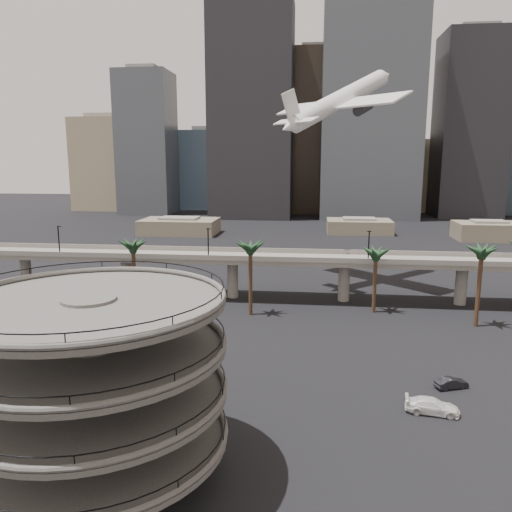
# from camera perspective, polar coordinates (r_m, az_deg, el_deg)

# --- Properties ---
(ground) EXTENTS (700.00, 700.00, 0.00)m
(ground) POSITION_cam_1_polar(r_m,az_deg,el_deg) (49.32, -0.12, -22.47)
(ground) COLOR black
(ground) RESTS_ON ground
(parking_ramp) EXTENTS (22.20, 22.20, 17.35)m
(parking_ramp) POSITION_cam_1_polar(r_m,az_deg,el_deg) (44.49, -18.07, -12.54)
(parking_ramp) COLOR #4D4B48
(parking_ramp) RESTS_ON ground
(overpass) EXTENTS (130.00, 9.30, 14.70)m
(overpass) POSITION_cam_1_polar(r_m,az_deg,el_deg) (98.04, 3.66, -0.78)
(overpass) COLOR slate
(overpass) RESTS_ON ground
(palm_trees) EXTENTS (76.40, 18.40, 14.00)m
(palm_trees) POSITION_cam_1_polar(r_m,az_deg,el_deg) (89.74, 10.83, 0.53)
(palm_trees) COLOR #4C3120
(palm_trees) RESTS_ON ground
(low_buildings) EXTENTS (135.00, 27.50, 6.80)m
(low_buildings) POSITION_cam_1_polar(r_m,az_deg,el_deg) (184.81, 7.22, 3.26)
(low_buildings) COLOR #625A48
(low_buildings) RESTS_ON ground
(skyline) EXTENTS (269.00, 86.00, 110.71)m
(skyline) POSITION_cam_1_polar(r_m,az_deg,el_deg) (258.54, 9.16, 13.70)
(skyline) COLOR gray
(skyline) RESTS_ON ground
(airborne_jet) EXTENTS (27.78, 28.47, 17.32)m
(airborne_jet) POSITION_cam_1_polar(r_m,az_deg,el_deg) (112.46, 9.60, 17.12)
(airborne_jet) COLOR silver
(airborne_jet) RESTS_ON ground
(car_a) EXTENTS (4.45, 2.03, 1.48)m
(car_a) POSITION_cam_1_polar(r_m,az_deg,el_deg) (67.86, -6.08, -12.05)
(car_a) COLOR #A6172E
(car_a) RESTS_ON ground
(car_b) EXTENTS (4.27, 2.74, 1.33)m
(car_b) POSITION_cam_1_polar(r_m,az_deg,el_deg) (66.47, 21.43, -13.36)
(car_b) COLOR black
(car_b) RESTS_ON ground
(car_c) EXTENTS (5.99, 3.11, 1.66)m
(car_c) POSITION_cam_1_polar(r_m,az_deg,el_deg) (59.82, 19.49, -15.85)
(car_c) COLOR white
(car_c) RESTS_ON ground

